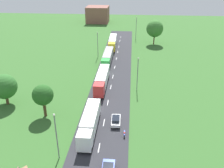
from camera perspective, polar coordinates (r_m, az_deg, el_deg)
road at (r=53.15m, az=-1.17°, el=-5.33°), size 10.00×140.00×0.06m
lane_marking_centre at (r=51.32m, az=-1.41°, el=-6.53°), size 0.16×124.40×0.01m
truck_lead at (r=44.64m, az=-5.30°, el=-8.96°), size 2.52×12.43×3.61m
truck_second at (r=60.93m, az=-2.39°, el=1.16°), size 2.53×13.96×3.52m
truck_third at (r=76.49m, az=-1.04°, el=6.39°), size 2.55×14.54×3.40m
truck_fourth at (r=92.59m, az=0.14°, el=9.93°), size 2.83×14.59×3.56m
car_second at (r=47.22m, az=0.93°, el=-8.61°), size 1.86×3.96×1.48m
motorcycle_courier at (r=44.38m, az=2.96°, el=-11.68°), size 0.28×1.94×0.91m
lamppost_lead at (r=38.33m, az=-13.07°, el=-11.58°), size 0.36×0.36×8.40m
lamppost_second at (r=58.63m, az=6.09°, el=2.77°), size 0.36×0.36×8.43m
lamppost_third at (r=81.70m, az=-3.41°, el=9.62°), size 0.36×0.36×8.55m
lamppost_fourth at (r=104.63m, az=5.75°, el=13.36°), size 0.36×0.36×9.26m
tree_oak at (r=49.54m, az=-16.10°, el=-2.56°), size 4.21×4.21×6.98m
tree_birch at (r=57.10m, az=-24.18°, el=-0.57°), size 5.44×5.44×7.06m
tree_maple at (r=97.28m, az=10.12°, el=12.81°), size 6.54×6.54×9.50m
distant_building at (r=138.74m, az=-3.41°, el=16.16°), size 11.95×11.55×8.50m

